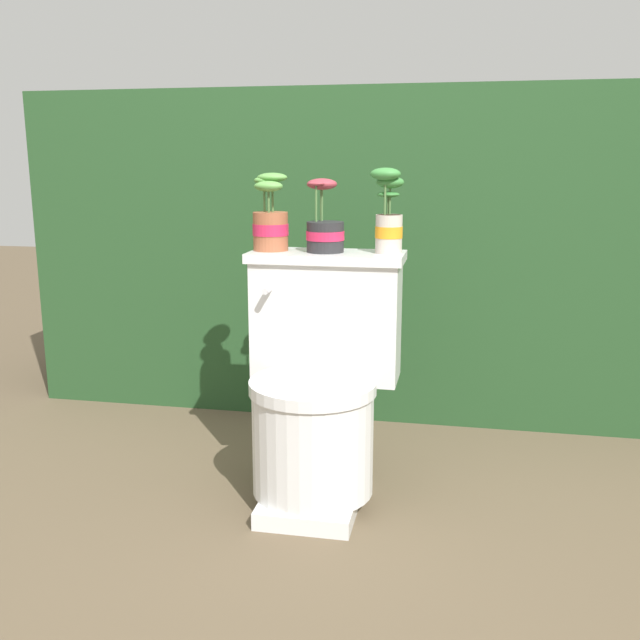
# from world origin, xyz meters

# --- Properties ---
(ground_plane) EXTENTS (12.00, 12.00, 0.00)m
(ground_plane) POSITION_xyz_m (0.00, 0.00, 0.00)
(ground_plane) COLOR brown
(hedge_backdrop) EXTENTS (2.88, 0.67, 1.32)m
(hedge_backdrop) POSITION_xyz_m (0.00, 1.06, 0.66)
(hedge_backdrop) COLOR #234723
(hedge_backdrop) RESTS_ON ground
(toilet) EXTENTS (0.49, 0.52, 0.76)m
(toilet) POSITION_xyz_m (-0.07, 0.04, 0.35)
(toilet) COLOR silver
(toilet) RESTS_ON ground
(potted_plant_left) EXTENTS (0.12, 0.12, 0.24)m
(potted_plant_left) POSITION_xyz_m (-0.25, 0.18, 0.85)
(potted_plant_left) COLOR #9E5638
(potted_plant_left) RESTS_ON toilet
(potted_plant_midleft) EXTENTS (0.12, 0.12, 0.23)m
(potted_plant_midleft) POSITION_xyz_m (-0.08, 0.18, 0.83)
(potted_plant_midleft) COLOR #262628
(potted_plant_midleft) RESTS_ON toilet
(potted_plant_middle) EXTENTS (0.10, 0.09, 0.26)m
(potted_plant_middle) POSITION_xyz_m (0.12, 0.18, 0.87)
(potted_plant_middle) COLOR beige
(potted_plant_middle) RESTS_ON toilet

